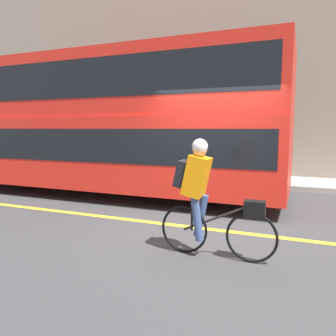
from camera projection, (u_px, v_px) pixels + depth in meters
ground_plane at (203, 227)px, 5.82m from camera, size 80.00×80.00×0.00m
road_center_line at (201, 228)px, 5.72m from camera, size 50.00×0.14×0.01m
sidewalk_curb at (247, 181)px, 10.48m from camera, size 60.00×1.99×0.15m
building_facade at (257, 39)px, 10.97m from camera, size 60.00×0.30×9.43m
bus at (108, 120)px, 8.55m from camera, size 9.02×2.55×3.53m
cyclist_on_bike at (205, 194)px, 4.40m from camera, size 1.60×0.32×1.60m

